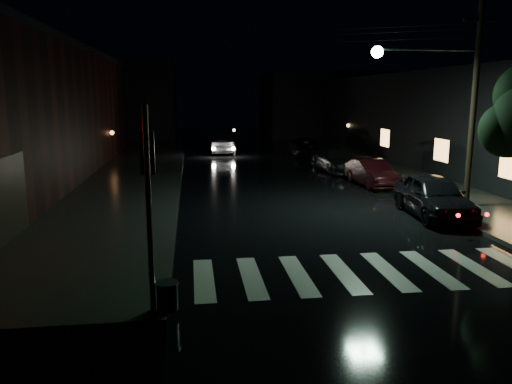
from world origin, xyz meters
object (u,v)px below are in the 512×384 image
object	(u,v)px
parked_car_a	(434,196)
parked_car_b	(372,173)
oncoming_car	(221,143)
parked_car_d	(306,147)
parked_car_c	(335,160)

from	to	relation	value
parked_car_a	parked_car_b	size ratio (longest dim) A/B	1.16
oncoming_car	parked_car_d	bearing A→B (deg)	158.54
parked_car_b	parked_car_c	bearing A→B (deg)	90.78
parked_car_c	parked_car_d	bearing A→B (deg)	83.25
parked_car_b	parked_car_c	xyz separation A→B (m)	(-0.38, 5.17, 0.03)
parked_car_a	parked_car_c	bearing A→B (deg)	96.35
parked_car_a	parked_car_d	world-z (taller)	parked_car_a
parked_car_b	parked_car_d	size ratio (longest dim) A/B	0.85
parked_car_d	parked_car_a	bearing A→B (deg)	-87.71
parked_car_c	oncoming_car	distance (m)	12.17
parked_car_a	parked_car_d	distance (m)	19.70
parked_car_a	parked_car_c	distance (m)	11.71
parked_car_a	parked_car_d	size ratio (longest dim) A/B	0.98
parked_car_b	oncoming_car	distance (m)	16.95
parked_car_a	parked_car_c	size ratio (longest dim) A/B	0.98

